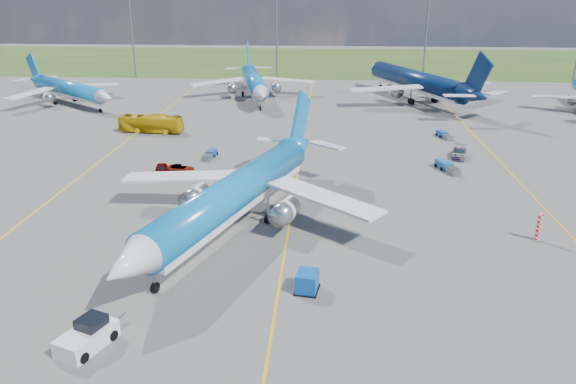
# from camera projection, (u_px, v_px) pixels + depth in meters

# --- Properties ---
(ground) EXTENTS (400.00, 400.00, 0.00)m
(ground) POSITION_uv_depth(u_px,v_px,m) (282.00, 269.00, 52.60)
(ground) COLOR #4F4F4D
(ground) RESTS_ON ground
(grass_strip) EXTENTS (400.00, 80.00, 0.01)m
(grass_strip) POSITION_uv_depth(u_px,v_px,m) (316.00, 61.00, 192.84)
(grass_strip) COLOR #2D4719
(grass_strip) RESTS_ON ground
(taxiway_lines) EXTENTS (60.25, 160.00, 0.02)m
(taxiway_lines) POSITION_uv_depth(u_px,v_px,m) (299.00, 174.00, 78.49)
(taxiway_lines) COLOR gold
(taxiway_lines) RESTS_ON ground
(floodlight_masts) EXTENTS (202.20, 0.50, 22.70)m
(floodlight_masts) POSITION_uv_depth(u_px,v_px,m) (351.00, 33.00, 150.43)
(floodlight_masts) COLOR slate
(floodlight_masts) RESTS_ON ground
(warning_post) EXTENTS (0.50, 0.50, 3.00)m
(warning_post) POSITION_uv_depth(u_px,v_px,m) (539.00, 227.00, 57.91)
(warning_post) COLOR red
(warning_post) RESTS_ON ground
(bg_jet_nw) EXTENTS (46.69, 45.18, 9.73)m
(bg_jet_nw) POSITION_uv_depth(u_px,v_px,m) (71.00, 104.00, 124.10)
(bg_jet_nw) COLOR #0C68AE
(bg_jet_nw) RESTS_ON ground
(bg_jet_nnw) EXTENTS (39.72, 47.34, 10.90)m
(bg_jet_nnw) POSITION_uv_depth(u_px,v_px,m) (255.00, 98.00, 130.89)
(bg_jet_nnw) COLOR #0C68AE
(bg_jet_nnw) RESTS_ON ground
(bg_jet_n) EXTENTS (53.84, 59.88, 12.84)m
(bg_jet_n) POSITION_uv_depth(u_px,v_px,m) (415.00, 101.00, 127.89)
(bg_jet_n) COLOR #071B41
(bg_jet_n) RESTS_ON ground
(main_airliner) EXTENTS (46.32, 52.87, 11.60)m
(main_airliner) POSITION_uv_depth(u_px,v_px,m) (235.00, 228.00, 61.32)
(main_airliner) COLOR #0C68AE
(main_airliner) RESTS_ON ground
(pushback_tug) EXTENTS (3.82, 6.31, 2.13)m
(pushback_tug) POSITION_uv_depth(u_px,v_px,m) (88.00, 336.00, 41.12)
(pushback_tug) COLOR silver
(pushback_tug) RESTS_ON ground
(uld_container) EXTENTS (2.07, 2.44, 1.76)m
(uld_container) POSITION_uv_depth(u_px,v_px,m) (307.00, 281.00, 48.56)
(uld_container) COLOR #0B44A0
(uld_container) RESTS_ON ground
(apron_bus) EXTENTS (11.58, 3.57, 3.18)m
(apron_bus) POSITION_uv_depth(u_px,v_px,m) (151.00, 124.00, 100.15)
(apron_bus) COLOR #CCA10C
(apron_bus) RESTS_ON ground
(service_car_a) EXTENTS (2.56, 4.43, 1.42)m
(service_car_a) POSITION_uv_depth(u_px,v_px,m) (161.00, 169.00, 78.39)
(service_car_a) COLOR #999999
(service_car_a) RESTS_ON ground
(service_car_b) EXTENTS (4.34, 2.46, 1.14)m
(service_car_b) POSITION_uv_depth(u_px,v_px,m) (180.00, 169.00, 79.11)
(service_car_b) COLOR #999999
(service_car_b) RESTS_ON ground
(service_car_c) EXTENTS (3.41, 5.57, 1.51)m
(service_car_c) POSITION_uv_depth(u_px,v_px,m) (459.00, 153.00, 85.97)
(service_car_c) COLOR #999999
(service_car_c) RESTS_ON ground
(baggage_tug_w) EXTENTS (2.91, 5.31, 1.15)m
(baggage_tug_w) POSITION_uv_depth(u_px,v_px,m) (447.00, 167.00, 79.97)
(baggage_tug_w) COLOR #17588F
(baggage_tug_w) RESTS_ON ground
(baggage_tug_c) EXTENTS (1.63, 4.56, 1.00)m
(baggage_tug_c) POSITION_uv_depth(u_px,v_px,m) (210.00, 155.00, 85.97)
(baggage_tug_c) COLOR #183F92
(baggage_tug_c) RESTS_ON ground
(baggage_tug_e) EXTENTS (2.31, 4.56, 0.99)m
(baggage_tug_e) POSITION_uv_depth(u_px,v_px,m) (444.00, 135.00, 97.05)
(baggage_tug_e) COLOR navy
(baggage_tug_e) RESTS_ON ground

